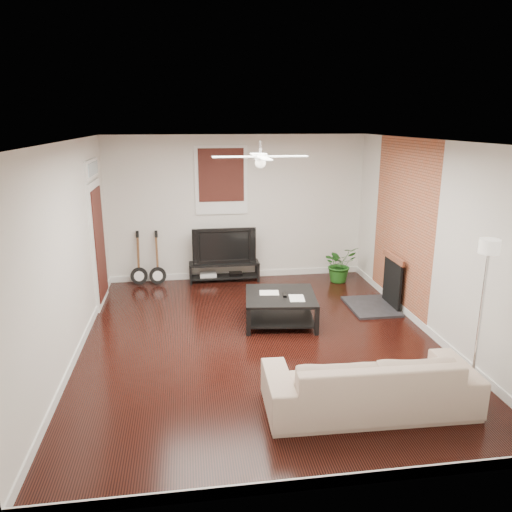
# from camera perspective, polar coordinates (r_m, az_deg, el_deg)

# --- Properties ---
(room) EXTENTS (5.01, 6.01, 2.81)m
(room) POSITION_cam_1_polar(r_m,az_deg,el_deg) (6.71, 0.48, 1.15)
(room) COLOR black
(room) RESTS_ON ground
(brick_accent) EXTENTS (0.02, 2.20, 2.80)m
(brick_accent) POSITION_cam_1_polar(r_m,az_deg,el_deg) (8.37, 16.54, 3.38)
(brick_accent) COLOR #B25A39
(brick_accent) RESTS_ON floor
(fireplace) EXTENTS (0.80, 1.10, 0.92)m
(fireplace) POSITION_cam_1_polar(r_m,az_deg,el_deg) (8.49, 14.29, -2.86)
(fireplace) COLOR black
(fireplace) RESTS_ON floor
(window_back) EXTENTS (1.00, 0.06, 1.30)m
(window_back) POSITION_cam_1_polar(r_m,az_deg,el_deg) (9.49, -4.04, 8.72)
(window_back) COLOR black
(window_back) RESTS_ON wall_back
(door_left) EXTENTS (0.08, 1.00, 2.50)m
(door_left) POSITION_cam_1_polar(r_m,az_deg,el_deg) (8.65, -17.84, 2.65)
(door_left) COLOR white
(door_left) RESTS_ON wall_left
(tv_stand) EXTENTS (1.36, 0.36, 0.38)m
(tv_stand) POSITION_cam_1_polar(r_m,az_deg,el_deg) (9.67, -3.69, -1.82)
(tv_stand) COLOR black
(tv_stand) RESTS_ON floor
(tv) EXTENTS (1.22, 0.16, 0.70)m
(tv) POSITION_cam_1_polar(r_m,az_deg,el_deg) (9.55, -3.76, 1.32)
(tv) COLOR black
(tv) RESTS_ON tv_stand
(coffee_table) EXTENTS (1.19, 1.19, 0.45)m
(coffee_table) POSITION_cam_1_polar(r_m,az_deg,el_deg) (7.74, 2.83, -6.05)
(coffee_table) COLOR black
(coffee_table) RESTS_ON floor
(sofa) EXTENTS (2.29, 0.95, 0.66)m
(sofa) POSITION_cam_1_polar(r_m,az_deg,el_deg) (5.65, 12.97, -13.85)
(sofa) COLOR tan
(sofa) RESTS_ON floor
(floor_lamp) EXTENTS (0.31, 0.31, 1.85)m
(floor_lamp) POSITION_cam_1_polar(r_m,az_deg,el_deg) (6.04, 24.48, -6.70)
(floor_lamp) COLOR white
(floor_lamp) RESTS_ON floor
(potted_plant) EXTENTS (0.78, 0.73, 0.71)m
(potted_plant) POSITION_cam_1_polar(r_m,az_deg,el_deg) (9.72, 9.65, -0.91)
(potted_plant) COLOR #205D1A
(potted_plant) RESTS_ON floor
(guitar_left) EXTENTS (0.33, 0.24, 1.05)m
(guitar_left) POSITION_cam_1_polar(r_m,az_deg,el_deg) (9.57, -13.48, -0.33)
(guitar_left) COLOR black
(guitar_left) RESTS_ON floor
(guitar_right) EXTENTS (0.34, 0.25, 1.05)m
(guitar_right) POSITION_cam_1_polar(r_m,az_deg,el_deg) (9.51, -11.40, -0.30)
(guitar_right) COLOR black
(guitar_right) RESTS_ON floor
(ceiling_fan) EXTENTS (1.24, 1.24, 0.32)m
(ceiling_fan) POSITION_cam_1_polar(r_m,az_deg,el_deg) (6.52, 0.51, 11.43)
(ceiling_fan) COLOR white
(ceiling_fan) RESTS_ON ceiling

